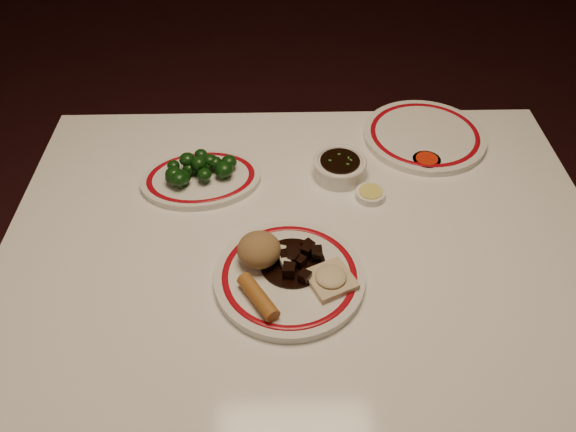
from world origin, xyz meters
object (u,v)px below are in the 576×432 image
Objects in this scene: main_plate at (289,277)px; soy_bowl at (340,168)px; rice_mound at (259,250)px; spring_roll at (258,297)px; dining_table at (304,270)px; stirfry_heap at (295,260)px; fried_wonton at (331,278)px; broccoli_pile at (198,168)px; broccoli_plate at (201,179)px.

main_plate is 3.04× the size of soy_bowl.
spring_roll is (-0.00, -0.10, -0.02)m from rice_mound.
main_plate is at bearing -107.61° from dining_table.
stirfry_heap is (0.07, -0.01, -0.02)m from rice_mound.
stirfry_heap reaches higher than main_plate.
broccoli_pile is (-0.27, 0.30, 0.01)m from fried_wonton.
rice_mound is 0.28× the size of broccoli_plate.
main_plate reaches higher than broccoli_plate.
rice_mound is 0.14m from fried_wonton.
main_plate is 0.09m from spring_roll.
broccoli_pile is at bearing 167.68° from broccoli_plate.
fried_wonton is 0.08m from stirfry_heap.
dining_table is at bearing 29.79° from spring_roll.
soy_bowl reaches higher than dining_table.
dining_table is at bearing -38.97° from broccoli_pile.
rice_mound reaches higher than spring_roll.
stirfry_heap is (-0.06, 0.04, 0.00)m from fried_wonton.
stirfry_heap reaches higher than spring_roll.
broccoli_pile is at bearing 127.76° from stirfry_heap.
main_plate is 4.37× the size of rice_mound.
fried_wonton is at bearing -14.06° from spring_roll.
rice_mound reaches higher than stirfry_heap.
fried_wonton is at bearing -97.91° from soy_bowl.
dining_table is at bearing 38.00° from rice_mound.
stirfry_heap is (0.07, 0.09, -0.00)m from spring_roll.
rice_mound reaches higher than soy_bowl.
fried_wonton is at bearing -71.66° from dining_table.
dining_table is at bearing 108.34° from fried_wonton.
spring_roll reaches higher than dining_table.
dining_table is 0.24m from soy_bowl.
soy_bowl is at bearing 68.73° from stirfry_heap.
soy_bowl is (0.17, 0.27, -0.03)m from rice_mound.
broccoli_plate is (-0.20, 0.26, -0.02)m from stirfry_heap.
broccoli_plate is (-0.13, 0.25, -0.04)m from rice_mound.
fried_wonton is 0.68× the size of broccoli_pile.
spring_roll is at bearing -90.36° from rice_mound.
soy_bowl is (0.09, 0.20, 0.11)m from dining_table.
stirfry_heap is at bearing -111.27° from soy_bowl.
main_plate is 0.08m from fried_wonton.
rice_mound is at bearing 170.85° from stirfry_heap.
broccoli_plate is (-0.26, 0.30, -0.02)m from fried_wonton.
stirfry_heap is at bearing 20.39° from spring_roll.
stirfry_heap is 0.33m from broccoli_plate.
dining_table is 9.76× the size of stirfry_heap.
rice_mound reaches higher than main_plate.
soy_bowl is at bearing 32.38° from spring_roll.
main_plate is 0.32m from soy_bowl.
dining_table is 0.18m from fried_wonton.
stirfry_heap is at bearing 66.68° from main_plate.
broccoli_pile is at bearing 123.90° from main_plate.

